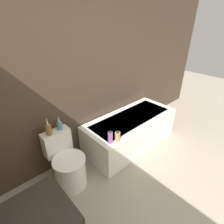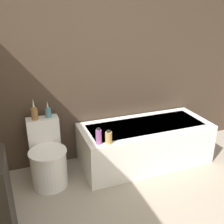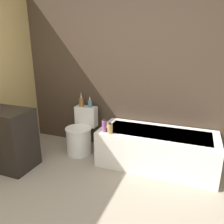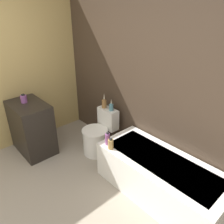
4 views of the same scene
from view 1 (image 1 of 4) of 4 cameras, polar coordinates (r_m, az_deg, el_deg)
wall_back_tiled at (r=2.48m, az=-11.79°, el=11.44°), size 6.40×0.06×2.60m
bathtub at (r=3.09m, az=6.00°, el=-5.91°), size 1.65×0.72×0.53m
toilet at (r=2.48m, az=-14.28°, el=-16.44°), size 0.42×0.57×0.72m
vase_gold at (r=2.29m, az=-20.03°, el=-5.15°), size 0.08×0.08×0.25m
vase_silver at (r=2.36m, az=-16.78°, el=-4.03°), size 0.07×0.07×0.20m
shampoo_bottle_tall at (r=2.32m, az=-0.54°, el=-8.39°), size 0.06×0.06×0.19m
shampoo_bottle_short at (r=2.37m, az=1.83°, el=-8.02°), size 0.07×0.07×0.16m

